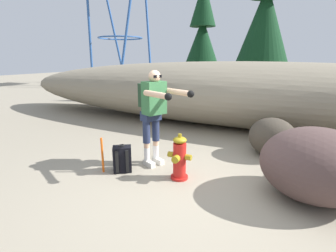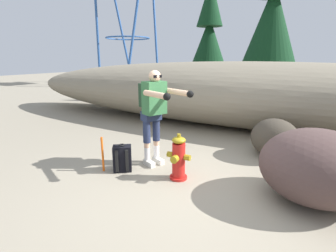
{
  "view_description": "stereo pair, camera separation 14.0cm",
  "coord_description": "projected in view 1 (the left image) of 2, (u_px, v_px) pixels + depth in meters",
  "views": [
    {
      "loc": [
        1.11,
        -3.32,
        1.85
      ],
      "look_at": [
        -0.62,
        0.38,
        0.75
      ],
      "focal_mm": 26.98,
      "sensor_mm": 36.0,
      "label": 1
    },
    {
      "loc": [
        1.24,
        -3.26,
        1.85
      ],
      "look_at": [
        -0.62,
        0.38,
        0.75
      ],
      "focal_mm": 26.98,
      "sensor_mm": 36.0,
      "label": 2
    }
  ],
  "objects": [
    {
      "name": "spare_backpack",
      "position": [
        122.0,
        159.0,
        4.23
      ],
      "size": [
        0.36,
        0.36,
        0.47
      ],
      "rotation": [
        0.0,
        0.0,
        2.15
      ],
      "color": "black",
      "rests_on": "ground_plane"
    },
    {
      "name": "dirt_embankment",
      "position": [
        242.0,
        94.0,
        7.05
      ],
      "size": [
        15.64,
        3.2,
        1.77
      ],
      "primitive_type": "ellipsoid",
      "color": "gray",
      "rests_on": "ground_plane"
    },
    {
      "name": "pine_tree_far_left",
      "position": [
        202.0,
        35.0,
        13.99
      ],
      "size": [
        2.2,
        2.2,
        6.0
      ],
      "color": "#47331E",
      "rests_on": "ground_plane"
    },
    {
      "name": "ground_plane",
      "position": [
        194.0,
        185.0,
        3.85
      ],
      "size": [
        56.0,
        56.0,
        0.04
      ],
      "primitive_type": "cube",
      "color": "gray"
    },
    {
      "name": "survey_stake",
      "position": [
        102.0,
        155.0,
        4.17
      ],
      "size": [
        0.04,
        0.04,
        0.6
      ],
      "primitive_type": "cylinder",
      "color": "#E55914",
      "rests_on": "ground_plane"
    },
    {
      "name": "pine_tree_left",
      "position": [
        266.0,
        10.0,
        10.46
      ],
      "size": [
        2.26,
        2.26,
        7.02
      ],
      "color": "#47331E",
      "rests_on": "ground_plane"
    },
    {
      "name": "boulder_mid",
      "position": [
        316.0,
        164.0,
        3.33
      ],
      "size": [
        1.42,
        1.33,
        0.98
      ],
      "primitive_type": "ellipsoid",
      "rotation": [
        0.0,
        0.0,
        4.71
      ],
      "color": "#4B3836",
      "rests_on": "ground_plane"
    },
    {
      "name": "fire_hydrant",
      "position": [
        179.0,
        158.0,
        3.93
      ],
      "size": [
        0.38,
        0.33,
        0.74
      ],
      "color": "red",
      "rests_on": "ground_plane"
    },
    {
      "name": "utility_worker",
      "position": [
        154.0,
        107.0,
        4.25
      ],
      "size": [
        1.04,
        0.78,
        1.66
      ],
      "rotation": [
        0.0,
        0.0,
        -0.45
      ],
      "color": "beige",
      "rests_on": "ground_plane"
    },
    {
      "name": "boulder_outlier",
      "position": [
        316.0,
        156.0,
        4.36
      ],
      "size": [
        0.84,
        0.88,
        0.43
      ],
      "primitive_type": "ellipsoid",
      "rotation": [
        0.0,
        0.0,
        4.12
      ],
      "color": "#46333D",
      "rests_on": "ground_plane"
    },
    {
      "name": "boulder_small",
      "position": [
        272.0,
        137.0,
        4.87
      ],
      "size": [
        1.26,
        1.26,
        0.75
      ],
      "primitive_type": "ellipsoid",
      "rotation": [
        0.0,
        0.0,
        2.34
      ],
      "color": "#3D362D",
      "rests_on": "ground_plane"
    }
  ]
}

